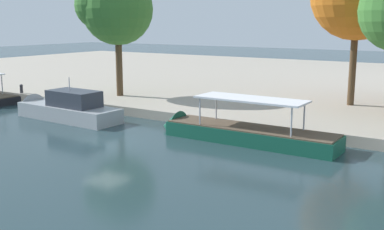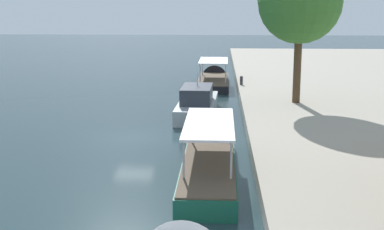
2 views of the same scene
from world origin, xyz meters
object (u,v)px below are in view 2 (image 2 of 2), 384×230
Objects in this scene: tour_boat_0 at (214,81)px; mooring_bollard_0 at (241,80)px; motor_yacht_1 at (198,105)px; tour_boat_2 at (209,164)px; tree_1 at (297,1)px.

tour_boat_0 is 5.72m from mooring_bollard_0.
tour_boat_0 is 1.11× the size of motor_yacht_1.
tour_boat_0 is 13.07× the size of mooring_bollard_0.
tour_boat_2 is at bearing -173.12° from motor_yacht_1.
motor_yacht_1 is 10.99m from mooring_bollard_0.
tour_boat_2 is 25.37m from mooring_bollard_0.
tour_boat_0 is 30.13m from tour_boat_2.
mooring_bollard_0 is at bearing -156.30° from tree_1.
tree_1 is (13.82, 6.70, 8.57)m from tour_boat_0.
motor_yacht_1 is at bearing -20.65° from mooring_bollard_0.
tour_boat_0 is at bearing -1.82° from motor_yacht_1.
tree_1 is (-16.30, 6.57, 8.46)m from tour_boat_2.
mooring_bollard_0 is (-10.27, 3.87, 0.58)m from motor_yacht_1.
motor_yacht_1 is 11.79× the size of mooring_bollard_0.
tour_boat_2 is (30.13, 0.13, 0.11)m from tour_boat_0.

